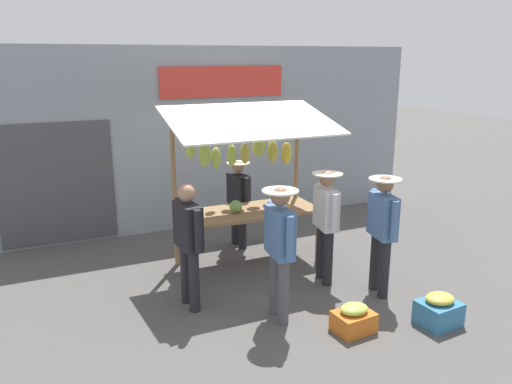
# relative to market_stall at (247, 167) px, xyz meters

# --- Properties ---
(ground_plane) EXTENTS (40.00, 40.00, 0.00)m
(ground_plane) POSITION_rel_market_stall_xyz_m (0.01, 0.07, -1.56)
(ground_plane) COLOR #514F4C
(street_backdrop) EXTENTS (9.00, 0.30, 3.40)m
(street_backdrop) POSITION_rel_market_stall_xyz_m (0.06, -2.13, 0.14)
(street_backdrop) COLOR #8C939E
(street_backdrop) RESTS_ON ground
(market_stall) EXTENTS (2.50, 1.46, 2.50)m
(market_stall) POSITION_rel_market_stall_xyz_m (0.00, 0.00, 0.00)
(market_stall) COLOR olive
(market_stall) RESTS_ON ground
(vendor_with_sunhat) EXTENTS (0.39, 0.66, 1.52)m
(vendor_with_sunhat) POSITION_rel_market_stall_xyz_m (-0.13, -0.68, -0.68)
(vendor_with_sunhat) COLOR #232328
(vendor_with_sunhat) RESTS_ON ground
(shopper_with_ponytail) EXTENTS (0.43, 0.70, 1.67)m
(shopper_with_ponytail) POSITION_rel_market_stall_xyz_m (-0.74, 1.14, -0.57)
(shopper_with_ponytail) COLOR #232328
(shopper_with_ponytail) RESTS_ON ground
(shopper_in_grey_tee) EXTENTS (0.44, 0.72, 1.72)m
(shopper_in_grey_tee) POSITION_rel_market_stall_xyz_m (0.36, 1.86, -0.54)
(shopper_in_grey_tee) COLOR #4C4C51
(shopper_in_grey_tee) RESTS_ON ground
(shopper_with_shopping_bag) EXTENTS (0.44, 0.70, 1.69)m
(shopper_with_shopping_bag) POSITION_rel_market_stall_xyz_m (-1.22, 1.79, -0.56)
(shopper_with_shopping_bag) COLOR #232328
(shopper_with_shopping_bag) RESTS_ON ground
(shopper_in_striped_shirt) EXTENTS (0.27, 0.71, 1.67)m
(shopper_in_striped_shirt) POSITION_rel_market_stall_xyz_m (1.29, 1.10, -0.59)
(shopper_in_striped_shirt) COLOR #232328
(shopper_in_striped_shirt) RESTS_ON ground
(produce_crate_near) EXTENTS (0.52, 0.45, 0.41)m
(produce_crate_near) POSITION_rel_market_stall_xyz_m (-1.37, 2.80, -1.38)
(produce_crate_near) COLOR teal
(produce_crate_near) RESTS_ON ground
(produce_crate_side) EXTENTS (0.49, 0.40, 0.35)m
(produce_crate_side) POSITION_rel_market_stall_xyz_m (-0.32, 2.50, -1.40)
(produce_crate_side) COLOR #D1661E
(produce_crate_side) RESTS_ON ground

